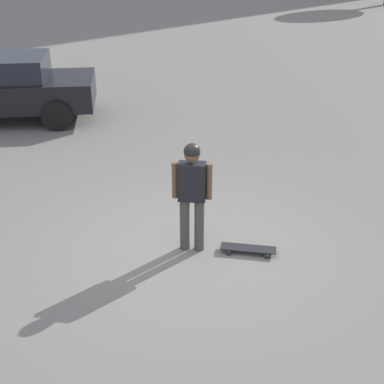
% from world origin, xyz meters
% --- Properties ---
extents(ground_plane, '(220.00, 220.00, 0.00)m').
position_xyz_m(ground_plane, '(0.00, 0.00, 0.00)').
color(ground_plane, gray).
extents(person, '(0.53, 0.31, 1.60)m').
position_xyz_m(person, '(0.00, 0.00, 0.95)').
color(person, '#4C4742').
rests_on(person, ground_plane).
extents(skateboard, '(0.80, 0.48, 0.08)m').
position_xyz_m(skateboard, '(0.75, -0.28, 0.06)').
color(skateboard, '#232328').
rests_on(skateboard, ground_plane).
extents(car_parked_near, '(4.40, 2.42, 1.52)m').
position_xyz_m(car_parked_near, '(-3.04, 6.74, 0.79)').
color(car_parked_near, black).
rests_on(car_parked_near, ground_plane).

